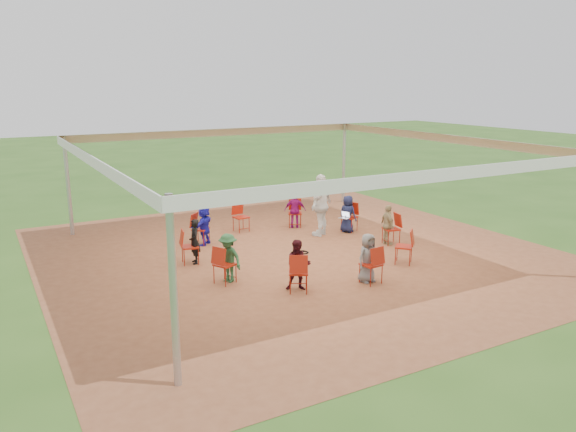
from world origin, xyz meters
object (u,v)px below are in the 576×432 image
chair_8 (404,247)px  person_seated_2 (204,225)px  chair_1 (295,213)px  chair_4 (190,247)px  standing_person (321,205)px  person_seated_5 (298,265)px  person_seated_6 (368,258)px  person_seated_7 (388,225)px  chair_3 (201,229)px  cable_coil (303,252)px  chair_0 (349,217)px  chair_5 (225,265)px  person_seated_4 (228,258)px  person_seated_0 (348,214)px  chair_6 (298,273)px  laptop (345,216)px  person_seated_1 (295,210)px  chair_7 (371,265)px  person_seated_3 (195,241)px  chair_2 (241,217)px  chair_9 (391,229)px

chair_8 → person_seated_2: bearing=90.0°
chair_1 → chair_4: bearing=54.0°
standing_person → person_seated_5: bearing=20.8°
person_seated_6 → person_seated_7: same height
chair_8 → chair_3: bearing=90.0°
person_seated_2 → cable_coil: 2.96m
person_seated_7 → cable_coil: bearing=90.7°
chair_0 → chair_5: size_ratio=1.00×
chair_1 → person_seated_5: 5.61m
person_seated_4 → person_seated_0: bearing=90.0°
chair_6 → chair_1: bearing=90.0°
person_seated_5 → chair_8: bearing=34.3°
chair_6 → laptop: chair_6 is taller
chair_1 → cable_coil: size_ratio=2.18×
person_seated_1 → person_seated_2: 3.23m
person_seated_5 → person_seated_7: (4.03, 1.86, 0.00)m
chair_7 → person_seated_5: bearing=158.2°
person_seated_1 → person_seated_3: (-4.03, -1.86, 0.00)m
chair_1 → person_seated_4: bearing=72.4°
person_seated_6 → chair_7: bearing=-90.0°
person_seated_4 → cable_coil: person_seated_4 is taller
person_seated_5 → standing_person: size_ratio=0.62×
chair_5 → person_seated_7: 5.34m
person_seated_5 → cable_coil: 2.83m
chair_7 → person_seated_5: person_seated_5 is taller
person_seated_3 → person_seated_7: bearing=90.0°
person_seated_2 → person_seated_6: size_ratio=1.00×
chair_3 → person_seated_2: bearing=90.0°
person_seated_0 → person_seated_3: 5.22m
person_seated_3 → person_seated_7: size_ratio=1.00×
person_seated_1 → person_seated_7: (1.35, -2.93, 0.00)m
chair_6 → person_seated_0: bearing=72.4°
chair_8 → person_seated_3: (-4.64, 2.64, 0.13)m
person_seated_2 → person_seated_7: same height
chair_4 → chair_8: same height
person_seated_7 → person_seated_3: bearing=90.0°
chair_2 → chair_4: 3.37m
chair_7 → person_seated_4: bearing=142.3°
chair_6 → chair_7: size_ratio=1.00×
standing_person → person_seated_0: bearing=143.7°
chair_1 → chair_7: (-1.06, -5.35, 0.00)m
chair_9 → person_seated_3: bearing=90.0°
person_seated_0 → chair_7: bearing=126.9°
chair_7 → standing_person: bearing=66.3°
person_seated_3 → chair_5: bearing=14.2°
chair_0 → chair_1: (-1.20, 1.30, 0.00)m
standing_person → person_seated_1: bearing=-108.6°
chair_3 → person_seated_1: size_ratio=0.78×
person_seated_5 → person_seated_6: 1.70m
chair_2 → person_seated_2: size_ratio=0.78×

